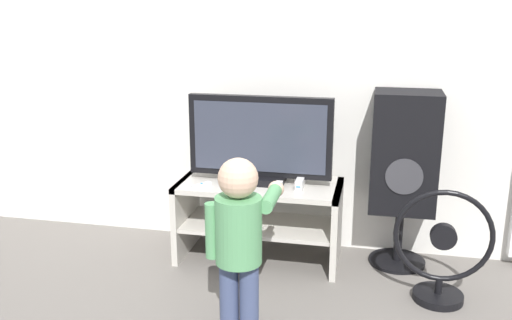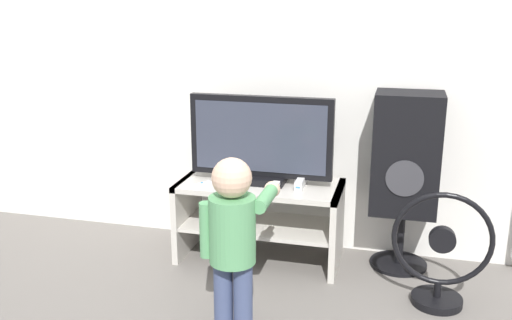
# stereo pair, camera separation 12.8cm
# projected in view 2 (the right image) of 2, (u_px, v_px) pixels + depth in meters

# --- Properties ---
(ground_plane) EXTENTS (16.00, 16.00, 0.00)m
(ground_plane) POSITION_uv_depth(u_px,v_px,m) (250.00, 274.00, 3.30)
(ground_plane) COLOR slate
(wall_back) EXTENTS (10.00, 0.06, 2.60)m
(wall_back) POSITION_uv_depth(u_px,v_px,m) (273.00, 40.00, 3.45)
(wall_back) COLOR silver
(wall_back) RESTS_ON ground_plane
(tv_stand) EXTENTS (0.97, 0.45, 0.48)m
(tv_stand) POSITION_uv_depth(u_px,v_px,m) (260.00, 210.00, 3.43)
(tv_stand) COLOR beige
(tv_stand) RESTS_ON ground_plane
(television) EXTENTS (0.85, 0.20, 0.52)m
(television) POSITION_uv_depth(u_px,v_px,m) (261.00, 141.00, 3.33)
(television) COLOR black
(television) RESTS_ON tv_stand
(game_console) EXTENTS (0.04, 0.20, 0.06)m
(game_console) POSITION_uv_depth(u_px,v_px,m) (301.00, 182.00, 3.31)
(game_console) COLOR white
(game_console) RESTS_ON tv_stand
(remote_primary) EXTENTS (0.10, 0.13, 0.03)m
(remote_primary) POSITION_uv_depth(u_px,v_px,m) (202.00, 185.00, 3.31)
(remote_primary) COLOR white
(remote_primary) RESTS_ON tv_stand
(child) EXTENTS (0.32, 0.48, 0.85)m
(child) POSITION_uv_depth(u_px,v_px,m) (234.00, 231.00, 2.63)
(child) COLOR #3F4C72
(child) RESTS_ON ground_plane
(speaker_tower) EXTENTS (0.37, 0.34, 1.04)m
(speaker_tower) POSITION_uv_depth(u_px,v_px,m) (406.00, 158.00, 3.23)
(speaker_tower) COLOR black
(speaker_tower) RESTS_ON ground_plane
(floor_fan) EXTENTS (0.50, 0.26, 0.61)m
(floor_fan) POSITION_uv_depth(u_px,v_px,m) (441.00, 256.00, 2.91)
(floor_fan) COLOR black
(floor_fan) RESTS_ON ground_plane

